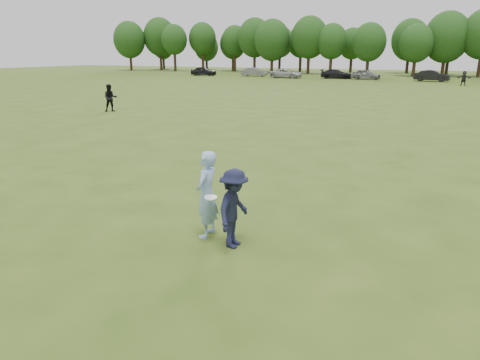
{
  "coord_description": "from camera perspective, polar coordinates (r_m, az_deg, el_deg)",
  "views": [
    {
      "loc": [
        3.23,
        -7.23,
        3.92
      ],
      "look_at": [
        -0.75,
        1.3,
        1.1
      ],
      "focal_mm": 32.0,
      "sensor_mm": 36.0,
      "label": 1
    }
  ],
  "objects": [
    {
      "name": "car_a",
      "position": [
        76.88,
        -4.87,
        14.26
      ],
      "size": [
        4.6,
        2.2,
        1.52
      ],
      "primitive_type": "imported",
      "rotation": [
        0.0,
        0.0,
        1.66
      ],
      "color": "black",
      "rests_on": "ground"
    },
    {
      "name": "ground",
      "position": [
        8.83,
        0.84,
        -9.67
      ],
      "size": [
        200.0,
        200.0,
        0.0
      ],
      "primitive_type": "plane",
      "color": "#334A15",
      "rests_on": "ground"
    },
    {
      "name": "defender",
      "position": [
        8.8,
        -0.79,
        -3.82
      ],
      "size": [
        0.65,
        1.1,
        1.68
      ],
      "primitive_type": "imported",
      "rotation": [
        0.0,
        0.0,
        1.6
      ],
      "color": "#181A34",
      "rests_on": "ground"
    },
    {
      "name": "disc_in_play",
      "position": [
        8.88,
        -3.93,
        -2.34
      ],
      "size": [
        0.28,
        0.28,
        0.06
      ],
      "color": "white",
      "rests_on": "ground"
    },
    {
      "name": "car_d",
      "position": [
        69.49,
        12.72,
        13.62
      ],
      "size": [
        4.91,
        2.3,
        1.39
      ],
      "primitive_type": "imported",
      "rotation": [
        0.0,
        0.0,
        1.65
      ],
      "color": "black",
      "rests_on": "ground"
    },
    {
      "name": "car_f",
      "position": [
        66.63,
        24.21,
        12.55
      ],
      "size": [
        4.79,
        2.1,
        1.53
      ],
      "primitive_type": "imported",
      "rotation": [
        0.0,
        0.0,
        1.47
      ],
      "color": "black",
      "rests_on": "ground"
    },
    {
      "name": "car_c",
      "position": [
        69.94,
        6.17,
        13.96
      ],
      "size": [
        5.29,
        2.68,
        1.43
      ],
      "primitive_type": "imported",
      "rotation": [
        0.0,
        0.0,
        1.51
      ],
      "color": "#B7B8BD",
      "rests_on": "ground"
    },
    {
      "name": "car_e",
      "position": [
        68.1,
        16.41,
        13.34
      ],
      "size": [
        4.4,
        2.03,
        1.46
      ],
      "primitive_type": "imported",
      "rotation": [
        0.0,
        0.0,
        1.5
      ],
      "color": "slate",
      "rests_on": "ground"
    },
    {
      "name": "treeline",
      "position": [
        84.16,
        25.84,
        16.69
      ],
      "size": [
        130.35,
        18.39,
        11.74
      ],
      "color": "#332114",
      "rests_on": "ground"
    },
    {
      "name": "player_far_d",
      "position": [
        59.77,
        27.68,
        11.92
      ],
      "size": [
        1.67,
        0.61,
        1.78
      ],
      "primitive_type": "imported",
      "rotation": [
        0.0,
        0.0,
        -0.05
      ],
      "color": "#262626",
      "rests_on": "ground"
    },
    {
      "name": "car_b",
      "position": [
        74.44,
        1.88,
        14.2
      ],
      "size": [
        4.48,
        1.92,
        1.43
      ],
      "primitive_type": "imported",
      "rotation": [
        0.0,
        0.0,
        1.67
      ],
      "color": "slate",
      "rests_on": "ground"
    },
    {
      "name": "player_far_a",
      "position": [
        30.97,
        -16.9,
        10.42
      ],
      "size": [
        1.13,
        1.13,
        1.84
      ],
      "primitive_type": "imported",
      "rotation": [
        0.0,
        0.0,
        0.78
      ],
      "color": "black",
      "rests_on": "ground"
    },
    {
      "name": "thrower",
      "position": [
        9.29,
        -4.47,
        -1.94
      ],
      "size": [
        0.52,
        0.74,
        1.93
      ],
      "primitive_type": "imported",
      "rotation": [
        0.0,
        0.0,
        -1.49
      ],
      "color": "#97BAEA",
      "rests_on": "ground"
    }
  ]
}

